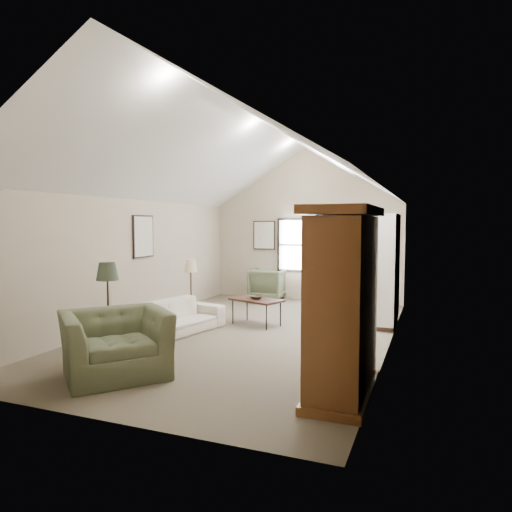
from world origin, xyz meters
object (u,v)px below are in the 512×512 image
(sofa, at_px, (173,318))
(armoire, at_px, (343,302))
(armchair_near, at_px, (116,344))
(coffee_table, at_px, (256,312))
(side_chair, at_px, (317,284))
(side_table, at_px, (122,342))
(armchair_far, at_px, (268,284))

(sofa, bearing_deg, armoire, -105.42)
(armoire, height_order, armchair_near, armoire)
(coffee_table, relative_size, side_chair, 1.11)
(armoire, xyz_separation_m, side_table, (-3.33, 0.24, -0.84))
(armchair_near, bearing_deg, coffee_table, 30.08)
(sofa, xyz_separation_m, armchair_near, (0.50, -2.24, 0.13))
(armoire, bearing_deg, coffee_table, 126.51)
(side_chair, bearing_deg, armchair_far, -172.70)
(armchair_near, xyz_separation_m, side_chair, (1.14, 6.50, 0.03))
(armoire, relative_size, sofa, 1.06)
(side_table, height_order, side_chair, side_chair)
(side_chair, bearing_deg, sofa, -103.67)
(armoire, distance_m, armchair_near, 3.03)
(side_table, bearing_deg, coffee_table, 69.93)
(armchair_near, bearing_deg, side_table, 72.42)
(armchair_far, height_order, coffee_table, armchair_far)
(armchair_near, bearing_deg, side_chair, 30.63)
(sofa, distance_m, armchair_near, 2.30)
(side_table, bearing_deg, armchair_near, -58.12)
(armoire, relative_size, side_table, 4.24)
(side_table, xyz_separation_m, side_chair, (1.53, 5.86, 0.20))
(armchair_far, bearing_deg, sofa, 84.05)
(armchair_near, bearing_deg, sofa, 53.07)
(armoire, xyz_separation_m, armchair_far, (-3.12, 6.10, -0.69))
(sofa, bearing_deg, side_chair, -8.21)
(coffee_table, relative_size, side_table, 1.97)
(armoire, xyz_separation_m, armchair_near, (-2.93, -0.40, -0.67))
(armchair_near, height_order, armchair_far, armchair_near)
(armchair_near, distance_m, coffee_table, 3.55)
(sofa, distance_m, armchair_far, 4.28)
(coffee_table, distance_m, side_table, 3.04)
(armchair_far, bearing_deg, side_chair, 178.12)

